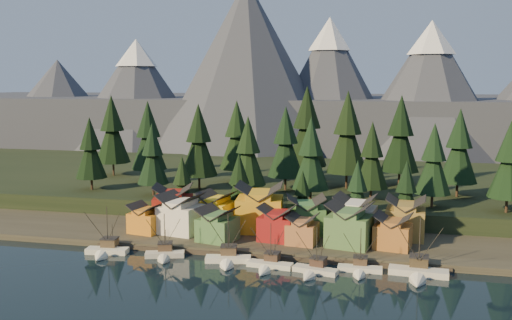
% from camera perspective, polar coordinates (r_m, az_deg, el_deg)
% --- Properties ---
extents(ground, '(500.00, 500.00, 0.00)m').
position_cam_1_polar(ground, '(114.28, -0.99, -12.09)').
color(ground, black).
rests_on(ground, ground).
extents(shore_strip, '(400.00, 50.00, 1.50)m').
position_cam_1_polar(shore_strip, '(151.43, 2.74, -6.77)').
color(shore_strip, '#322E24').
rests_on(shore_strip, ground).
extents(hillside, '(420.00, 100.00, 6.00)m').
position_cam_1_polar(hillside, '(199.19, 5.36, -2.57)').
color(hillside, black).
rests_on(hillside, ground).
extents(dock, '(80.00, 4.00, 1.00)m').
position_cam_1_polar(dock, '(129.34, 0.82, -9.45)').
color(dock, '#453D31').
rests_on(dock, ground).
extents(mountain_ridge, '(560.00, 190.00, 90.00)m').
position_cam_1_polar(mountain_ridge, '(319.44, 7.71, 5.49)').
color(mountain_ridge, '#414554').
rests_on(mountain_ridge, ground).
extents(boat_0, '(10.02, 10.69, 12.02)m').
position_cam_1_polar(boat_0, '(134.69, -14.85, -8.19)').
color(boat_0, white).
rests_on(boat_0, ground).
extents(boat_1, '(9.35, 9.86, 10.87)m').
position_cam_1_polar(boat_1, '(129.67, -9.15, -8.76)').
color(boat_1, beige).
rests_on(boat_1, ground).
extents(boat_2, '(10.53, 11.11, 11.85)m').
position_cam_1_polar(boat_2, '(124.60, -2.85, -9.29)').
color(boat_2, white).
rests_on(boat_2, ground).
extents(boat_3, '(10.10, 10.85, 10.43)m').
position_cam_1_polar(boat_3, '(121.16, 1.25, -9.97)').
color(boat_3, silver).
rests_on(boat_3, ground).
extents(boat_4, '(9.91, 10.43, 10.46)m').
position_cam_1_polar(boat_4, '(118.44, 5.80, -10.42)').
color(boat_4, beige).
rests_on(boat_4, ground).
extents(boat_5, '(9.36, 10.18, 9.98)m').
position_cam_1_polar(boat_5, '(120.61, 10.35, -10.22)').
color(boat_5, silver).
rests_on(boat_5, ground).
extents(boat_6, '(12.31, 13.26, 12.91)m').
position_cam_1_polar(boat_6, '(120.51, 15.94, -10.16)').
color(boat_6, silver).
rests_on(boat_6, ground).
extents(house_front_0, '(8.52, 8.21, 7.32)m').
position_cam_1_polar(house_front_0, '(145.55, -10.95, -5.65)').
color(house_front_0, orange).
rests_on(house_front_0, shore_strip).
extents(house_front_1, '(11.17, 10.87, 9.91)m').
position_cam_1_polar(house_front_1, '(143.49, -7.54, -5.21)').
color(house_front_1, white).
rests_on(house_front_1, shore_strip).
extents(house_front_2, '(9.86, 9.90, 8.00)m').
position_cam_1_polar(house_front_2, '(135.96, -3.88, -6.33)').
color(house_front_2, '#44703D').
rests_on(house_front_2, shore_strip).
extents(house_front_3, '(9.02, 8.68, 8.38)m').
position_cam_1_polar(house_front_3, '(136.21, 2.17, -6.20)').
color(house_front_3, maroon).
rests_on(house_front_3, shore_strip).
extents(house_front_4, '(7.41, 7.89, 6.87)m').
position_cam_1_polar(house_front_4, '(133.79, 4.65, -6.83)').
color(house_front_4, '#A5663A').
rests_on(house_front_4, shore_strip).
extents(house_front_5, '(11.23, 10.56, 10.11)m').
position_cam_1_polar(house_front_5, '(132.64, 9.31, -6.28)').
color(house_front_5, '#4A733E').
rests_on(house_front_5, shore_strip).
extents(house_front_6, '(9.10, 8.75, 7.91)m').
position_cam_1_polar(house_front_6, '(133.25, 13.52, -6.85)').
color(house_front_6, '#A3622A').
rests_on(house_front_6, shore_strip).
extents(house_back_0, '(11.84, 11.56, 10.68)m').
position_cam_1_polar(house_back_0, '(151.16, -8.30, -4.39)').
color(house_back_0, maroon).
rests_on(house_back_0, shore_strip).
extents(house_back_1, '(9.88, 9.95, 9.28)m').
position_cam_1_polar(house_back_1, '(147.83, -4.01, -4.90)').
color(house_back_1, yellow).
rests_on(house_back_1, shore_strip).
extents(house_back_2, '(12.62, 11.82, 12.09)m').
position_cam_1_polar(house_back_2, '(143.88, 0.36, -4.63)').
color(house_back_2, gold).
rests_on(house_back_2, shore_strip).
extents(house_back_3, '(11.00, 10.24, 9.49)m').
position_cam_1_polar(house_back_3, '(142.22, 4.97, -5.38)').
color(house_back_3, '#41733E').
rests_on(house_back_3, shore_strip).
extents(house_back_4, '(10.59, 10.26, 10.31)m').
position_cam_1_polar(house_back_4, '(140.43, 9.87, -5.46)').
color(house_back_4, white).
rests_on(house_back_4, shore_strip).
extents(house_back_5, '(9.66, 9.77, 10.15)m').
position_cam_1_polar(house_back_5, '(141.79, 14.72, -5.51)').
color(house_back_5, olive).
rests_on(house_back_5, shore_strip).
extents(tree_hill_0, '(9.60, 9.60, 22.36)m').
position_cam_1_polar(tree_hill_0, '(180.58, -16.22, 0.95)').
color(tree_hill_0, '#332319').
rests_on(tree_hill_0, hillside).
extents(tree_hill_1, '(11.49, 11.49, 26.77)m').
position_cam_1_polar(tree_hill_1, '(189.19, -10.71, 2.17)').
color(tree_hill_1, '#332319').
rests_on(tree_hill_1, hillside).
extents(tree_hill_2, '(9.10, 9.10, 21.19)m').
position_cam_1_polar(tree_hill_2, '(167.34, -10.31, 0.39)').
color(tree_hill_2, '#332319').
rests_on(tree_hill_2, hillside).
extents(tree_hill_3, '(11.33, 11.33, 26.39)m').
position_cam_1_polar(tree_hill_3, '(174.52, -5.75, 1.72)').
color(tree_hill_3, '#332319').
rests_on(tree_hill_3, hillside).
extents(tree_hill_4, '(11.56, 11.56, 26.93)m').
position_cam_1_polar(tree_hill_4, '(186.43, -1.93, 2.24)').
color(tree_hill_4, '#332319').
rests_on(tree_hill_4, hillside).
extents(tree_hill_5, '(10.08, 10.08, 23.48)m').
position_cam_1_polar(tree_hill_5, '(160.10, -0.79, 0.63)').
color(tree_hill_5, '#332319').
rests_on(tree_hill_5, hillside).
extents(tree_hill_6, '(11.02, 11.02, 25.68)m').
position_cam_1_polar(tree_hill_6, '(172.87, 2.98, 1.56)').
color(tree_hill_6, '#332319').
rests_on(tree_hill_6, hillside).
extents(tree_hill_7, '(10.17, 10.17, 23.69)m').
position_cam_1_polar(tree_hill_7, '(154.78, 5.51, 0.39)').
color(tree_hill_7, '#332319').
rests_on(tree_hill_7, hillside).
extents(tree_hill_8, '(13.00, 13.00, 30.29)m').
position_cam_1_polar(tree_hill_8, '(177.32, 9.13, 2.45)').
color(tree_hill_8, '#332319').
rests_on(tree_hill_8, hillside).
extents(tree_hill_9, '(9.51, 9.51, 22.15)m').
position_cam_1_polar(tree_hill_9, '(160.55, 11.51, 0.23)').
color(tree_hill_9, '#332319').
rests_on(tree_hill_9, hillside).
extents(tree_hill_10, '(12.38, 12.38, 28.85)m').
position_cam_1_polar(tree_hill_10, '(184.97, 14.26, 2.29)').
color(tree_hill_10, '#332319').
rests_on(tree_hill_10, hillside).
extents(tree_hill_11, '(9.61, 9.61, 22.39)m').
position_cam_1_polar(tree_hill_11, '(155.96, 17.33, -0.14)').
color(tree_hill_11, '#332319').
rests_on(tree_hill_11, hillside).
extents(tree_hill_12, '(10.94, 10.94, 25.48)m').
position_cam_1_polar(tree_hill_12, '(172.32, 19.64, 1.06)').
color(tree_hill_12, '#332319').
rests_on(tree_hill_12, hillside).
extents(tree_hill_13, '(10.04, 10.04, 23.39)m').
position_cam_1_polar(tree_hill_13, '(156.31, 23.99, -0.25)').
color(tree_hill_13, '#332319').
rests_on(tree_hill_13, hillside).
extents(tree_hill_15, '(13.58, 13.58, 31.63)m').
position_cam_1_polar(tree_hill_15, '(188.63, 5.10, 3.07)').
color(tree_hill_15, '#332319').
rests_on(tree_hill_15, hillside).
extents(tree_hill_16, '(12.17, 12.17, 28.34)m').
position_cam_1_polar(tree_hill_16, '(205.85, -14.18, 2.76)').
color(tree_hill_16, '#332319').
rests_on(tree_hill_16, hillside).
extents(tree_shore_0, '(7.50, 7.50, 17.47)m').
position_cam_1_polar(tree_shore_0, '(156.55, -7.37, -2.48)').
color(tree_shore_0, '#332319').
rests_on(tree_shore_0, shore_strip).
extents(tree_shore_1, '(8.08, 8.08, 18.83)m').
position_cam_1_polar(tree_shore_1, '(151.60, -1.70, -2.47)').
color(tree_shore_1, '#332319').
rests_on(tree_shore_1, shore_strip).
extents(tree_shore_2, '(6.34, 6.34, 14.78)m').
position_cam_1_polar(tree_shore_2, '(148.64, 4.66, -3.58)').
color(tree_shore_2, '#332319').
rests_on(tree_shore_2, shore_strip).
extents(tree_shore_3, '(7.67, 7.67, 17.88)m').
position_cam_1_polar(tree_shore_3, '(146.96, 10.08, -3.13)').
color(tree_shore_3, '#332319').
rests_on(tree_shore_3, shore_strip).
extents(tree_shore_4, '(7.87, 7.87, 18.34)m').
position_cam_1_polar(tree_shore_4, '(146.80, 14.77, -3.18)').
color(tree_shore_4, '#332319').
rests_on(tree_shore_4, shore_strip).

